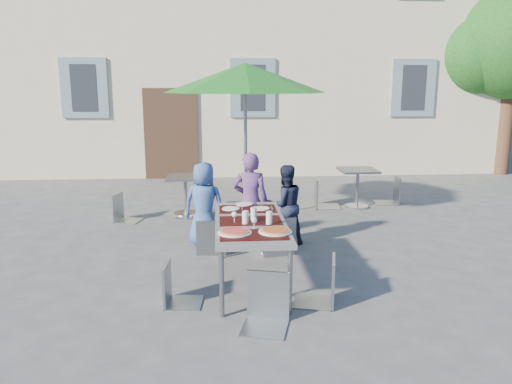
{
  "coord_description": "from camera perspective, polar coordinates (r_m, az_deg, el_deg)",
  "views": [
    {
      "loc": [
        -0.85,
        -4.84,
        2.28
      ],
      "look_at": [
        -0.36,
        1.56,
        0.89
      ],
      "focal_mm": 35.0,
      "sensor_mm": 36.0,
      "label": 1
    }
  ],
  "objects": [
    {
      "name": "chair_3",
      "position": [
        5.31,
        -9.28,
        -7.67
      ],
      "size": [
        0.41,
        0.4,
        0.84
      ],
      "color": "gray",
      "rests_on": "ground"
    },
    {
      "name": "bg_chair_l_0",
      "position": [
        8.71,
        -15.06,
        0.11
      ],
      "size": [
        0.49,
        0.49,
        0.89
      ],
      "color": "gray",
      "rests_on": "ground"
    },
    {
      "name": "pizza_near_right",
      "position": [
        5.28,
        2.21,
        -4.44
      ],
      "size": [
        0.36,
        0.36,
        0.03
      ],
      "color": "white",
      "rests_on": "dining_table"
    },
    {
      "name": "chair_5",
      "position": [
        4.79,
        1.22,
        -8.84
      ],
      "size": [
        0.52,
        0.52,
        0.95
      ],
      "color": "#8F959A",
      "rests_on": "ground"
    },
    {
      "name": "place_settings",
      "position": [
        6.32,
        -1.21,
        -1.72
      ],
      "size": [
        0.64,
        0.46,
        0.01
      ],
      "color": "white",
      "rests_on": "dining_table"
    },
    {
      "name": "cafe_table_0",
      "position": [
        8.93,
        -8.06,
        0.3
      ],
      "size": [
        0.65,
        0.65,
        0.7
      ],
      "color": "#B0B2B8",
      "rests_on": "ground"
    },
    {
      "name": "bg_chair_r_0",
      "position": [
        8.75,
        -6.97,
        1.01
      ],
      "size": [
        0.49,
        0.48,
        1.01
      ],
      "color": "gray",
      "rests_on": "ground"
    },
    {
      "name": "bg_chair_l_1",
      "position": [
        9.45,
        7.6,
        1.96
      ],
      "size": [
        0.51,
        0.51,
        1.05
      ],
      "color": "gray",
      "rests_on": "ground"
    },
    {
      "name": "ground",
      "position": [
        5.41,
        5.21,
        -12.75
      ],
      "size": [
        90.0,
        90.0,
        0.0
      ],
      "primitive_type": "plane",
      "color": "#48484A",
      "rests_on": "ground"
    },
    {
      "name": "dining_table",
      "position": [
        5.73,
        -0.66,
        -3.83
      ],
      "size": [
        0.8,
        1.85,
        0.76
      ],
      "color": "#4A494E",
      "rests_on": "ground"
    },
    {
      "name": "bg_chair_r_1",
      "position": [
        10.03,
        15.35,
        2.01
      ],
      "size": [
        0.49,
        0.49,
        0.99
      ],
      "color": "gray",
      "rests_on": "ground"
    },
    {
      "name": "pizza_near_left",
      "position": [
        5.24,
        -2.44,
        -4.56
      ],
      "size": [
        0.36,
        0.36,
        0.03
      ],
      "color": "white",
      "rests_on": "dining_table"
    },
    {
      "name": "cafe_table_1",
      "position": [
        9.54,
        11.53,
        1.17
      ],
      "size": [
        0.69,
        0.69,
        0.73
      ],
      "color": "#B0B2B8",
      "rests_on": "ground"
    },
    {
      "name": "chair_4",
      "position": [
        5.29,
        7.81,
        -6.92
      ],
      "size": [
        0.51,
        0.51,
        0.95
      ],
      "color": "gray",
      "rests_on": "ground"
    },
    {
      "name": "building",
      "position": [
        16.56,
        -1.42,
        21.1
      ],
      "size": [
        13.6,
        8.2,
        11.1
      ],
      "color": "beige",
      "rests_on": "ground"
    },
    {
      "name": "patio_umbrella",
      "position": [
        8.32,
        -1.23,
        12.78
      ],
      "size": [
        2.67,
        2.67,
        2.63
      ],
      "color": "#B0B2B8",
      "rests_on": "ground"
    },
    {
      "name": "child_2",
      "position": [
        7.18,
        3.33,
        -1.5
      ],
      "size": [
        0.64,
        0.47,
        1.17
      ],
      "primitive_type": "imported",
      "rotation": [
        0.0,
        0.0,
        3.42
      ],
      "color": "#181F35",
      "rests_on": "ground"
    },
    {
      "name": "glassware",
      "position": [
        5.59,
        -0.28,
        -2.84
      ],
      "size": [
        0.45,
        0.43,
        0.15
      ],
      "color": "silver",
      "rests_on": "dining_table"
    },
    {
      "name": "chair_2",
      "position": [
        6.74,
        2.51,
        -2.26
      ],
      "size": [
        0.53,
        0.53,
        1.02
      ],
      "color": "gray",
      "rests_on": "ground"
    },
    {
      "name": "chair_0",
      "position": [
        6.81,
        -5.14,
        -2.68
      ],
      "size": [
        0.43,
        0.43,
        0.92
      ],
      "color": "gray",
      "rests_on": "ground"
    },
    {
      "name": "child_1",
      "position": [
        6.95,
        -0.65,
        -1.06
      ],
      "size": [
        0.55,
        0.42,
        1.37
      ],
      "primitive_type": "imported",
      "rotation": [
        0.0,
        0.0,
        2.95
      ],
      "color": "#57366F",
      "rests_on": "ground"
    },
    {
      "name": "chair_1",
      "position": [
        6.91,
        -0.59,
        -2.07
      ],
      "size": [
        0.58,
        0.58,
        0.98
      ],
      "color": "#93979F",
      "rests_on": "ground"
    },
    {
      "name": "child_0",
      "position": [
        7.13,
        -5.95,
        -1.43
      ],
      "size": [
        0.68,
        0.53,
        1.22
      ],
      "primitive_type": "imported",
      "rotation": [
        0.0,
        0.0,
        2.87
      ],
      "color": "#375898",
      "rests_on": "ground"
    }
  ]
}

